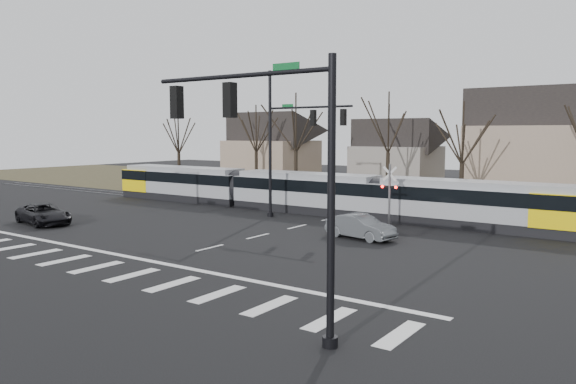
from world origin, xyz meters
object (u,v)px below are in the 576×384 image
Objects in this scene: sedan at (360,227)px; rail_crossing_signal at (389,198)px; tram at (305,191)px; suv at (44,214)px.

rail_crossing_signal reaches higher than sedan.
suv is at bearing -126.45° from tram.
tram is 11.19m from sedan.
tram is at bearing -26.48° from suv.
sedan is 4.21m from rail_crossing_signal.
tram is 7.64× the size of suv.
tram reaches higher than sedan.
tram is at bearing 158.98° from rail_crossing_signal.
sedan is at bearing -87.96° from rail_crossing_signal.
rail_crossing_signal is at bearing -21.02° from tram.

